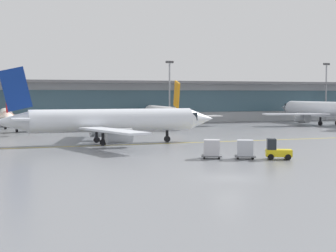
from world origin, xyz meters
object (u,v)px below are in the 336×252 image
object	(u,v)px
taxiing_regional_jet	(110,121)
apron_light_mast_2	(170,89)
gate_airplane_1	(6,117)
cargo_dolly_trailing	(212,148)
baggage_tug	(277,151)
cargo_dolly_lead	(245,149)
gate_airplane_3	(324,110)
apron_light_mast_3	(326,89)
gate_airplane_2	(162,113)

from	to	relation	value
taxiing_regional_jet	apron_light_mast_2	distance (m)	47.84
gate_airplane_1	cargo_dolly_trailing	size ratio (longest dim) A/B	10.06
baggage_tug	cargo_dolly_lead	world-z (taller)	baggage_tug
cargo_dolly_trailing	apron_light_mast_2	xyz separation A→B (m)	(16.00, 60.87, 6.62)
taxiing_regional_jet	gate_airplane_3	bearing A→B (deg)	26.81
taxiing_regional_jet	apron_light_mast_3	bearing A→B (deg)	33.34
gate_airplane_1	baggage_tug	world-z (taller)	gate_airplane_1
gate_airplane_2	cargo_dolly_trailing	bearing A→B (deg)	171.19
gate_airplane_3	cargo_dolly_lead	distance (m)	64.28
baggage_tug	gate_airplane_2	bearing A→B (deg)	108.93
apron_light_mast_2	gate_airplane_1	bearing A→B (deg)	-157.54
gate_airplane_1	apron_light_mast_3	bearing A→B (deg)	-78.22
apron_light_mast_2	gate_airplane_2	bearing A→B (deg)	-116.94
taxiing_regional_jet	apron_light_mast_2	xyz separation A→B (m)	(22.58, 41.92, 4.64)
baggage_tug	cargo_dolly_lead	size ratio (longest dim) A/B	1.15
cargo_dolly_lead	taxiing_regional_jet	bearing A→B (deg)	139.75
taxiing_regional_jet	cargo_dolly_lead	xyz separation A→B (m)	(9.68, -20.35, -1.98)
gate_airplane_1	gate_airplane_3	xyz separation A→B (m)	(65.48, -0.08, 0.68)
cargo_dolly_lead	baggage_tug	bearing A→B (deg)	-0.00
gate_airplane_3	cargo_dolly_lead	world-z (taller)	gate_airplane_3
cargo_dolly_trailing	cargo_dolly_lead	bearing A→B (deg)	-0.00
cargo_dolly_lead	cargo_dolly_trailing	size ratio (longest dim) A/B	1.00
gate_airplane_3	cargo_dolly_trailing	world-z (taller)	gate_airplane_3
taxiing_regional_jet	cargo_dolly_lead	world-z (taller)	taxiing_regional_jet
taxiing_regional_jet	cargo_dolly_trailing	distance (m)	20.16
cargo_dolly_trailing	apron_light_mast_3	size ratio (longest dim) A/B	0.18
apron_light_mast_2	gate_airplane_3	bearing A→B (deg)	-25.87
apron_light_mast_2	cargo_dolly_trailing	bearing A→B (deg)	-104.73
gate_airplane_1	apron_light_mast_2	distance (m)	38.49
apron_light_mast_3	cargo_dolly_trailing	bearing A→B (deg)	-132.95
gate_airplane_1	cargo_dolly_lead	distance (m)	52.70
taxiing_regional_jet	apron_light_mast_2	bearing A→B (deg)	61.20
gate_airplane_1	apron_light_mast_3	size ratio (longest dim) A/B	1.80
gate_airplane_3	cargo_dolly_trailing	xyz separation A→B (m)	(-46.23, -46.21, -2.21)
gate_airplane_1	gate_airplane_2	distance (m)	30.71
gate_airplane_2	gate_airplane_3	xyz separation A→B (m)	(35.16, -4.96, 0.52)
gate_airplane_1	apron_light_mast_3	xyz separation A→B (m)	(77.09, 15.83, 5.28)
gate_airplane_1	gate_airplane_3	distance (m)	65.49
cargo_dolly_trailing	apron_light_mast_3	bearing A→B (deg)	71.37
gate_airplane_2	apron_light_mast_2	world-z (taller)	apron_light_mast_2
baggage_tug	cargo_dolly_trailing	xyz separation A→B (m)	(-5.99, 2.71, 0.16)
gate_airplane_2	apron_light_mast_2	bearing A→B (deg)	-23.54
cargo_dolly_lead	apron_light_mast_2	xyz separation A→B (m)	(12.90, 62.27, 6.62)
cargo_dolly_trailing	apron_light_mast_3	world-z (taller)	apron_light_mast_3
gate_airplane_3	taxiing_regional_jet	xyz separation A→B (m)	(-52.81, -27.26, -0.23)
apron_light_mast_3	gate_airplane_2	bearing A→B (deg)	-166.81
cargo_dolly_lead	gate_airplane_1	bearing A→B (deg)	139.43
cargo_dolly_lead	apron_light_mast_2	bearing A→B (deg)	102.61
gate_airplane_3	apron_light_mast_3	bearing A→B (deg)	-39.27
gate_airplane_3	baggage_tug	distance (m)	63.38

